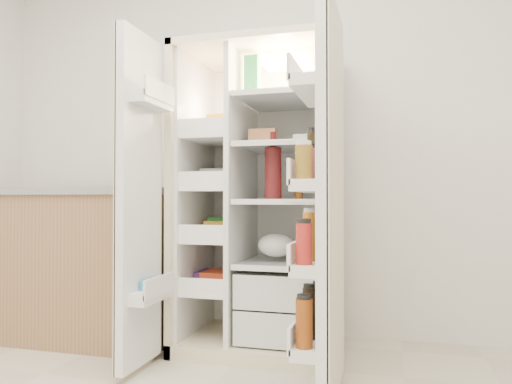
# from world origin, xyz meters

# --- Properties ---
(wall_back) EXTENTS (4.00, 0.02, 2.70)m
(wall_back) POSITION_xyz_m (0.00, 2.00, 1.35)
(wall_back) COLOR white
(wall_back) RESTS_ON floor
(refrigerator) EXTENTS (0.92, 0.70, 1.80)m
(refrigerator) POSITION_xyz_m (0.09, 1.65, 0.74)
(refrigerator) COLOR beige
(refrigerator) RESTS_ON floor
(freezer_door) EXTENTS (0.15, 0.40, 1.72)m
(freezer_door) POSITION_xyz_m (-0.43, 1.05, 0.89)
(freezer_door) COLOR white
(freezer_door) RESTS_ON floor
(fridge_door) EXTENTS (0.17, 0.58, 1.72)m
(fridge_door) POSITION_xyz_m (0.55, 0.96, 0.87)
(fridge_door) COLOR white
(fridge_door) RESTS_ON floor
(kitchen_counter) EXTENTS (1.33, 0.71, 0.96)m
(kitchen_counter) POSITION_xyz_m (-1.12, 1.54, 0.48)
(kitchen_counter) COLOR #956A4A
(kitchen_counter) RESTS_ON floor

